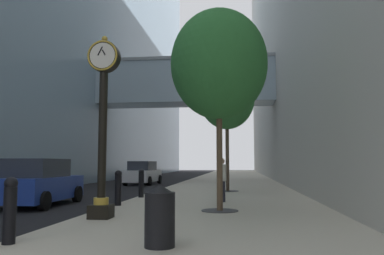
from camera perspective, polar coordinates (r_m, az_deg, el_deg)
name	(u,v)px	position (r m, az deg, el deg)	size (l,w,h in m)	color
ground_plane	(184,183)	(30.17, -1.25, -8.24)	(110.00, 110.00, 0.00)	black
sidewalk_right	(231,181)	(32.86, 5.73, -7.85)	(7.14, 80.00, 0.14)	#BCB29E
street_clock	(103,116)	(10.39, -13.09, 1.67)	(0.84, 0.55, 4.82)	black
bollard_nearest	(10,209)	(7.66, -25.40, -10.83)	(0.24, 0.24, 1.17)	black
bollard_third	(118,187)	(13.28, -10.90, -8.67)	(0.24, 0.24, 1.17)	black
bollard_fourth	(141,182)	(16.24, -7.55, -8.08)	(0.24, 0.24, 1.17)	black
street_tree_near	(219,65)	(11.99, 4.01, 9.29)	(2.96, 2.96, 6.15)	#333335
street_tree_mid_near	(227,98)	(19.94, 5.19, 4.42)	(2.87, 2.87, 6.44)	#333335
trash_bin	(160,215)	(6.74, -4.80, -12.79)	(0.53, 0.53, 1.05)	black
pedestrian_walking	(222,179)	(14.27, 4.42, -7.59)	(0.39, 0.39, 1.60)	#23232D
car_blue_near	(38,183)	(15.28, -21.87, -7.65)	(2.16, 4.19, 1.71)	navy
car_white_mid	(143,173)	(28.33, -7.28, -6.74)	(2.08, 4.34, 1.68)	silver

